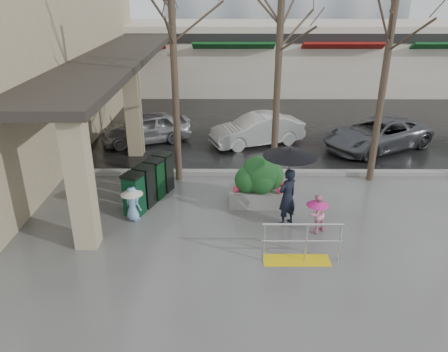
{
  "coord_description": "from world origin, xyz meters",
  "views": [
    {
      "loc": [
        -0.4,
        -10.01,
        6.09
      ],
      "look_at": [
        -0.45,
        0.91,
        1.3
      ],
      "focal_mm": 35.0,
      "sensor_mm": 36.0,
      "label": 1
    }
  ],
  "objects_px": {
    "news_boxes": "(150,182)",
    "car_c": "(377,134)",
    "tree_mideast": "(391,30)",
    "car_a": "(146,128)",
    "handrail": "(300,247)",
    "child_blue": "(132,200)",
    "child_pink": "(317,211)",
    "tree_midwest": "(281,17)",
    "car_b": "(257,130)",
    "woman": "(289,176)",
    "planter": "(259,181)",
    "tree_west": "(172,22)"
  },
  "relations": [
    {
      "from": "child_pink",
      "to": "planter",
      "type": "relative_size",
      "value": 0.61
    },
    {
      "from": "news_boxes",
      "to": "tree_midwest",
      "type": "bearing_deg",
      "value": 44.29
    },
    {
      "from": "tree_west",
      "to": "car_b",
      "type": "height_order",
      "value": "tree_west"
    },
    {
      "from": "child_blue",
      "to": "news_boxes",
      "type": "relative_size",
      "value": 0.45
    },
    {
      "from": "car_c",
      "to": "planter",
      "type": "bearing_deg",
      "value": -74.29
    },
    {
      "from": "news_boxes",
      "to": "handrail",
      "type": "bearing_deg",
      "value": -16.46
    },
    {
      "from": "tree_mideast",
      "to": "car_a",
      "type": "height_order",
      "value": "tree_mideast"
    },
    {
      "from": "child_pink",
      "to": "car_b",
      "type": "bearing_deg",
      "value": -114.95
    },
    {
      "from": "tree_midwest",
      "to": "car_a",
      "type": "bearing_deg",
      "value": 142.4
    },
    {
      "from": "handrail",
      "to": "news_boxes",
      "type": "xyz_separation_m",
      "value": [
        -4.06,
        3.14,
        0.25
      ]
    },
    {
      "from": "tree_midwest",
      "to": "woman",
      "type": "height_order",
      "value": "tree_midwest"
    },
    {
      "from": "tree_mideast",
      "to": "child_pink",
      "type": "distance_m",
      "value": 6.0
    },
    {
      "from": "car_a",
      "to": "child_blue",
      "type": "bearing_deg",
      "value": -15.06
    },
    {
      "from": "handrail",
      "to": "tree_west",
      "type": "xyz_separation_m",
      "value": [
        -3.36,
        4.8,
        4.71
      ]
    },
    {
      "from": "tree_mideast",
      "to": "planter",
      "type": "bearing_deg",
      "value": -155.25
    },
    {
      "from": "news_boxes",
      "to": "car_a",
      "type": "xyz_separation_m",
      "value": [
        -1.04,
        5.47,
        0.0
      ]
    },
    {
      "from": "news_boxes",
      "to": "car_c",
      "type": "relative_size",
      "value": 0.5
    },
    {
      "from": "tree_west",
      "to": "planter",
      "type": "relative_size",
      "value": 3.86
    },
    {
      "from": "tree_west",
      "to": "car_c",
      "type": "distance_m",
      "value": 9.36
    },
    {
      "from": "tree_mideast",
      "to": "child_pink",
      "type": "xyz_separation_m",
      "value": [
        -2.49,
        -3.43,
        -4.24
      ]
    },
    {
      "from": "tree_midwest",
      "to": "car_c",
      "type": "height_order",
      "value": "tree_midwest"
    },
    {
      "from": "woman",
      "to": "planter",
      "type": "distance_m",
      "value": 1.56
    },
    {
      "from": "handrail",
      "to": "car_a",
      "type": "distance_m",
      "value": 10.01
    },
    {
      "from": "handrail",
      "to": "car_c",
      "type": "bearing_deg",
      "value": 61.36
    },
    {
      "from": "tree_mideast",
      "to": "woman",
      "type": "height_order",
      "value": "tree_mideast"
    },
    {
      "from": "tree_midwest",
      "to": "planter",
      "type": "relative_size",
      "value": 3.97
    },
    {
      "from": "news_boxes",
      "to": "car_c",
      "type": "height_order",
      "value": "car_c"
    },
    {
      "from": "tree_midwest",
      "to": "planter",
      "type": "distance_m",
      "value": 4.89
    },
    {
      "from": "planter",
      "to": "woman",
      "type": "bearing_deg",
      "value": -61.0
    },
    {
      "from": "car_a",
      "to": "woman",
      "type": "bearing_deg",
      "value": 14.8
    },
    {
      "from": "tree_mideast",
      "to": "news_boxes",
      "type": "distance_m",
      "value": 8.52
    },
    {
      "from": "car_c",
      "to": "child_pink",
      "type": "bearing_deg",
      "value": -57.42
    },
    {
      "from": "child_pink",
      "to": "car_b",
      "type": "relative_size",
      "value": 0.28
    },
    {
      "from": "tree_midwest",
      "to": "planter",
      "type": "bearing_deg",
      "value": -108.66
    },
    {
      "from": "tree_mideast",
      "to": "car_b",
      "type": "relative_size",
      "value": 1.7
    },
    {
      "from": "tree_mideast",
      "to": "car_c",
      "type": "relative_size",
      "value": 1.43
    },
    {
      "from": "car_b",
      "to": "car_c",
      "type": "bearing_deg",
      "value": 62.47
    },
    {
      "from": "tree_midwest",
      "to": "woman",
      "type": "xyz_separation_m",
      "value": [
        0.06,
        -3.01,
        -3.78
      ]
    },
    {
      "from": "car_a",
      "to": "car_b",
      "type": "height_order",
      "value": "same"
    },
    {
      "from": "tree_midwest",
      "to": "news_boxes",
      "type": "distance_m",
      "value": 6.26
    },
    {
      "from": "handrail",
      "to": "tree_west",
      "type": "height_order",
      "value": "tree_west"
    },
    {
      "from": "handrail",
      "to": "planter",
      "type": "xyz_separation_m",
      "value": [
        -0.77,
        3.0,
        0.36
      ]
    },
    {
      "from": "child_pink",
      "to": "handrail",
      "type": "bearing_deg",
      "value": 30.64
    },
    {
      "from": "woman",
      "to": "car_a",
      "type": "height_order",
      "value": "woman"
    },
    {
      "from": "child_blue",
      "to": "handrail",
      "type": "bearing_deg",
      "value": -173.93
    },
    {
      "from": "woman",
      "to": "planter",
      "type": "bearing_deg",
      "value": -97.59
    },
    {
      "from": "tree_mideast",
      "to": "car_c",
      "type": "distance_m",
      "value": 5.34
    },
    {
      "from": "handrail",
      "to": "tree_mideast",
      "type": "xyz_separation_m",
      "value": [
        3.14,
        4.8,
        4.48
      ]
    },
    {
      "from": "handrail",
      "to": "child_blue",
      "type": "relative_size",
      "value": 1.86
    },
    {
      "from": "tree_west",
      "to": "tree_midwest",
      "type": "xyz_separation_m",
      "value": [
        3.2,
        0.0,
        0.15
      ]
    }
  ]
}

